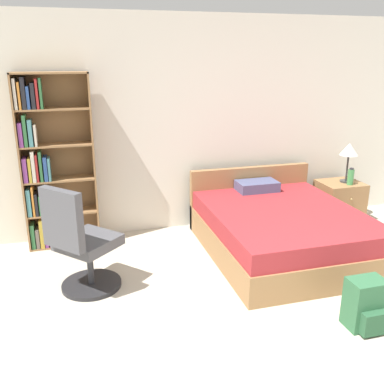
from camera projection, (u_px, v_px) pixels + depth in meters
name	position (u px, v px, depth m)	size (l,w,h in m)	color
wall_back	(204.00, 125.00, 5.30)	(9.00, 0.06, 2.60)	silver
bookshelf	(48.00, 164.00, 4.74)	(0.79, 0.26, 1.96)	olive
bed	(280.00, 229.00, 4.79)	(1.59, 1.94, 0.77)	olive
office_chair	(81.00, 246.00, 3.90)	(0.72, 0.72, 1.05)	#232326
nightstand	(339.00, 201.00, 5.73)	(0.54, 0.50, 0.52)	olive
table_lamp	(349.00, 151.00, 5.54)	(0.24, 0.24, 0.52)	#333333
water_bottle	(351.00, 177.00, 5.52)	(0.08, 0.08, 0.22)	#3F8C4C
backpack_green	(366.00, 305.00, 3.45)	(0.30, 0.28, 0.42)	#2D603D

